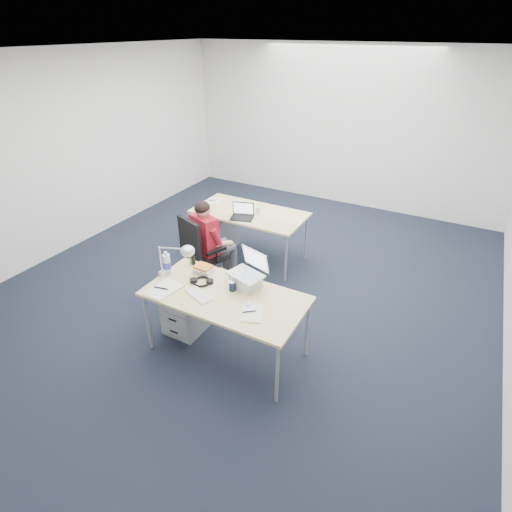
{
  "coord_description": "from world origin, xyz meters",
  "views": [
    {
      "loc": [
        2.19,
        -3.79,
        3.02
      ],
      "look_at": [
        0.4,
        -0.49,
        0.85
      ],
      "focal_mm": 28.0,
      "sensor_mm": 36.0,
      "label": 1
    }
  ],
  "objects_px": {
    "drawer_pedestal_far": "(220,231)",
    "water_bottle": "(167,263)",
    "desk_near": "(225,299)",
    "can_koozie": "(232,286)",
    "silver_laptop": "(246,271)",
    "wireless_keyboard": "(199,295)",
    "computer_mouse": "(249,304)",
    "book_stack": "(203,269)",
    "office_chair": "(205,267)",
    "seated_person": "(214,242)",
    "bear_figurine": "(192,258)",
    "drawer_pedestal_near": "(187,307)",
    "desk_lamp": "(171,259)",
    "dark_laptop": "(242,211)",
    "sunglasses": "(242,286)",
    "far_cup": "(258,210)",
    "headphones": "(202,281)",
    "cordless_phone": "(193,258)",
    "desk_far": "(249,215)"
  },
  "relations": [
    {
      "from": "book_stack",
      "to": "sunglasses",
      "type": "bearing_deg",
      "value": -4.29
    },
    {
      "from": "office_chair",
      "to": "drawer_pedestal_far",
      "type": "height_order",
      "value": "office_chair"
    },
    {
      "from": "drawer_pedestal_near",
      "to": "bear_figurine",
      "type": "distance_m",
      "value": 0.57
    },
    {
      "from": "seated_person",
      "to": "drawer_pedestal_near",
      "type": "xyz_separation_m",
      "value": [
        0.26,
        -0.94,
        -0.33
      ]
    },
    {
      "from": "office_chair",
      "to": "desk_lamp",
      "type": "bearing_deg",
      "value": -52.81
    },
    {
      "from": "desk_near",
      "to": "can_koozie",
      "type": "xyz_separation_m",
      "value": [
        0.02,
        0.1,
        0.1
      ]
    },
    {
      "from": "book_stack",
      "to": "far_cup",
      "type": "relative_size",
      "value": 2.14
    },
    {
      "from": "bear_figurine",
      "to": "computer_mouse",
      "type": "bearing_deg",
      "value": -24.98
    },
    {
      "from": "bear_figurine",
      "to": "dark_laptop",
      "type": "xyz_separation_m",
      "value": [
        -0.12,
        1.3,
        0.04
      ]
    },
    {
      "from": "drawer_pedestal_near",
      "to": "wireless_keyboard",
      "type": "height_order",
      "value": "wireless_keyboard"
    },
    {
      "from": "wireless_keyboard",
      "to": "drawer_pedestal_far",
      "type": "bearing_deg",
      "value": 139.02
    },
    {
      "from": "cordless_phone",
      "to": "sunglasses",
      "type": "height_order",
      "value": "cordless_phone"
    },
    {
      "from": "desk_far",
      "to": "drawer_pedestal_near",
      "type": "relative_size",
      "value": 2.91
    },
    {
      "from": "drawer_pedestal_far",
      "to": "desk_lamp",
      "type": "bearing_deg",
      "value": -70.04
    },
    {
      "from": "office_chair",
      "to": "cordless_phone",
      "type": "height_order",
      "value": "office_chair"
    },
    {
      "from": "water_bottle",
      "to": "cordless_phone",
      "type": "bearing_deg",
      "value": 63.8
    },
    {
      "from": "desk_lamp",
      "to": "bear_figurine",
      "type": "bearing_deg",
      "value": 68.6
    },
    {
      "from": "bear_figurine",
      "to": "cordless_phone",
      "type": "distance_m",
      "value": 0.03
    },
    {
      "from": "bear_figurine",
      "to": "water_bottle",
      "type": "bearing_deg",
      "value": -114.4
    },
    {
      "from": "headphones",
      "to": "water_bottle",
      "type": "bearing_deg",
      "value": 160.76
    },
    {
      "from": "drawer_pedestal_near",
      "to": "computer_mouse",
      "type": "xyz_separation_m",
      "value": [
        0.88,
        -0.15,
        0.47
      ]
    },
    {
      "from": "seated_person",
      "to": "sunglasses",
      "type": "xyz_separation_m",
      "value": [
        0.93,
        -0.87,
        0.14
      ]
    },
    {
      "from": "office_chair",
      "to": "silver_laptop",
      "type": "height_order",
      "value": "silver_laptop"
    },
    {
      "from": "seated_person",
      "to": "water_bottle",
      "type": "relative_size",
      "value": 4.61
    },
    {
      "from": "wireless_keyboard",
      "to": "headphones",
      "type": "bearing_deg",
      "value": 138.65
    },
    {
      "from": "silver_laptop",
      "to": "bear_figurine",
      "type": "xyz_separation_m",
      "value": [
        -0.74,
        0.09,
        -0.11
      ]
    },
    {
      "from": "computer_mouse",
      "to": "far_cup",
      "type": "height_order",
      "value": "far_cup"
    },
    {
      "from": "office_chair",
      "to": "desk_lamp",
      "type": "height_order",
      "value": "desk_lamp"
    },
    {
      "from": "can_koozie",
      "to": "desk_near",
      "type": "bearing_deg",
      "value": -100.86
    },
    {
      "from": "water_bottle",
      "to": "office_chair",
      "type": "bearing_deg",
      "value": 100.26
    },
    {
      "from": "office_chair",
      "to": "far_cup",
      "type": "xyz_separation_m",
      "value": [
        0.26,
        0.99,
        0.48
      ]
    },
    {
      "from": "seated_person",
      "to": "headphones",
      "type": "relative_size",
      "value": 4.78
    },
    {
      "from": "computer_mouse",
      "to": "can_koozie",
      "type": "height_order",
      "value": "can_koozie"
    },
    {
      "from": "computer_mouse",
      "to": "book_stack",
      "type": "distance_m",
      "value": 0.75
    },
    {
      "from": "book_stack",
      "to": "office_chair",
      "type": "bearing_deg",
      "value": 126.01
    },
    {
      "from": "cordless_phone",
      "to": "dark_laptop",
      "type": "xyz_separation_m",
      "value": [
        -0.15,
        1.31,
        0.03
      ]
    },
    {
      "from": "wireless_keyboard",
      "to": "cordless_phone",
      "type": "bearing_deg",
      "value": 151.74
    },
    {
      "from": "desk_near",
      "to": "silver_laptop",
      "type": "relative_size",
      "value": 4.39
    },
    {
      "from": "wireless_keyboard",
      "to": "computer_mouse",
      "type": "relative_size",
      "value": 3.56
    },
    {
      "from": "cordless_phone",
      "to": "desk_lamp",
      "type": "distance_m",
      "value": 0.37
    },
    {
      "from": "drawer_pedestal_near",
      "to": "sunglasses",
      "type": "bearing_deg",
      "value": 6.26
    },
    {
      "from": "drawer_pedestal_far",
      "to": "water_bottle",
      "type": "distance_m",
      "value": 2.04
    },
    {
      "from": "book_stack",
      "to": "dark_laptop",
      "type": "relative_size",
      "value": 0.64
    },
    {
      "from": "cordless_phone",
      "to": "far_cup",
      "type": "relative_size",
      "value": 1.83
    },
    {
      "from": "dark_laptop",
      "to": "silver_laptop",
      "type": "bearing_deg",
      "value": -76.02
    },
    {
      "from": "seated_person",
      "to": "silver_laptop",
      "type": "distance_m",
      "value": 1.3
    },
    {
      "from": "silver_laptop",
      "to": "wireless_keyboard",
      "type": "height_order",
      "value": "silver_laptop"
    },
    {
      "from": "dark_laptop",
      "to": "seated_person",
      "type": "bearing_deg",
      "value": -117.22
    },
    {
      "from": "headphones",
      "to": "water_bottle",
      "type": "distance_m",
      "value": 0.44
    },
    {
      "from": "wireless_keyboard",
      "to": "book_stack",
      "type": "distance_m",
      "value": 0.42
    }
  ]
}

